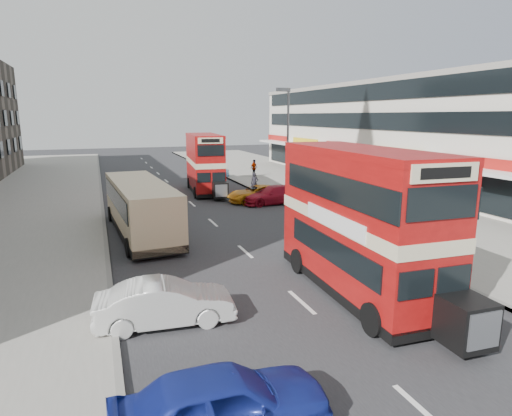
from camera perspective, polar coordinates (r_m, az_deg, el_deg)
name	(u,v)px	position (r m, az deg, el deg)	size (l,w,h in m)	color
ground	(331,329)	(13.68, 9.79, -15.31)	(160.00, 160.00, 0.00)	#28282B
road_surface	(192,204)	(31.72, -8.39, 0.54)	(12.00, 90.00, 0.01)	#28282B
pavement_right	(337,193)	(36.03, 10.63, 1.95)	(12.00, 90.00, 0.15)	gray
pavement_left	(4,216)	(31.62, -30.18, -0.89)	(12.00, 90.00, 0.15)	gray
kerb_left	(103,209)	(31.09, -19.46, -0.13)	(0.20, 90.00, 0.16)	gray
kerb_right	(270,198)	(33.44, 1.89, 1.38)	(0.20, 90.00, 0.16)	gray
commercial_row	(406,133)	(41.73, 19.01, 9.24)	(9.90, 46.20, 9.30)	beige
street_lamp	(287,137)	(31.22, 4.07, 9.31)	(1.00, 0.20, 8.12)	slate
bus_main	(360,222)	(15.55, 13.52, -1.75)	(2.80, 9.16, 5.00)	black
bus_second	(205,163)	(36.20, -6.73, 5.87)	(3.03, 8.55, 4.61)	black
coach	(141,206)	(23.91, -14.90, 0.27)	(3.18, 10.03, 2.62)	black
car_left_near	(223,403)	(9.32, -4.39, -24.18)	(1.75, 4.36, 1.48)	navy
car_left_front	(165,303)	(13.75, -11.82, -12.09)	(1.46, 4.17, 1.38)	silver
car_right_a	(273,195)	(31.29, 2.26, 1.72)	(1.85, 4.55, 1.32)	#A51022
car_right_b	(258,194)	(31.92, 0.21, 1.87)	(2.07, 4.49, 1.25)	orange
car_right_c	(211,173)	(44.22, -5.90, 4.63)	(1.44, 3.57, 1.22)	#5B91B6
pedestrian_near	(329,200)	(27.64, 9.49, 1.06)	(0.68, 0.46, 1.84)	gray
pedestrian_far	(254,168)	(44.58, -0.27, 5.27)	(1.01, 0.42, 1.72)	gray
cyclist	(255,190)	(33.28, -0.19, 2.38)	(0.77, 1.71, 2.01)	gray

